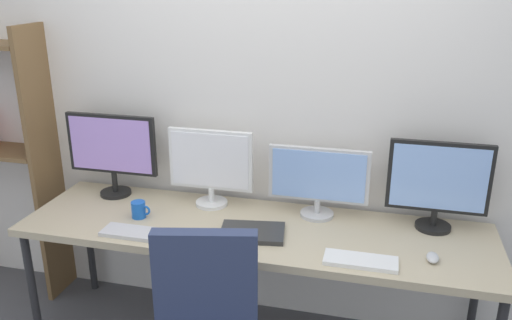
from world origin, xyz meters
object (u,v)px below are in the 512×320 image
at_px(monitor_center_right, 318,179).
at_px(monitor_far_right, 438,182).
at_px(desk, 254,235).
at_px(laptop_closed, 252,232).
at_px(monitor_far_left, 112,149).
at_px(computer_mouse, 433,257).
at_px(keyboard_right, 361,261).
at_px(monitor_center_left, 211,165).
at_px(keyboard_left, 134,233).
at_px(coffee_mug, 139,210).

distance_m(monitor_center_right, monitor_far_right, 0.60).
xyz_separation_m(desk, laptop_closed, (0.02, -0.09, 0.06)).
bearing_deg(monitor_far_left, monitor_center_right, -0.00).
bearing_deg(computer_mouse, keyboard_right, -162.61).
xyz_separation_m(desk, monitor_center_right, (0.30, 0.21, 0.26)).
distance_m(monitor_center_left, computer_mouse, 1.25).
height_order(monitor_center_right, laptop_closed, monitor_center_right).
xyz_separation_m(keyboard_left, keyboard_right, (1.12, 0.00, 0.00)).
bearing_deg(laptop_closed, monitor_center_right, 37.45).
bearing_deg(monitor_center_right, computer_mouse, -30.66).
relative_size(keyboard_right, computer_mouse, 3.46).
bearing_deg(keyboard_left, monitor_far_right, 16.86).
bearing_deg(keyboard_left, computer_mouse, 3.96).
bearing_deg(coffee_mug, monitor_center_right, 15.43).
relative_size(monitor_far_left, keyboard_right, 1.63).
height_order(computer_mouse, laptop_closed, computer_mouse).
bearing_deg(coffee_mug, monitor_far_left, 137.28).
relative_size(monitor_far_left, laptop_closed, 1.69).
bearing_deg(monitor_far_right, keyboard_left, -163.14).
xyz_separation_m(monitor_center_right, computer_mouse, (0.58, -0.34, -0.20)).
bearing_deg(keyboard_left, coffee_mug, 108.73).
bearing_deg(keyboard_left, monitor_far_left, 127.51).
distance_m(computer_mouse, laptop_closed, 0.86).
distance_m(desk, monitor_far_left, 0.98).
bearing_deg(keyboard_right, keyboard_left, 180.00).
bearing_deg(monitor_far_right, desk, -166.72).
bearing_deg(monitor_far_left, monitor_center_left, -0.00).
height_order(desk, monitor_far_left, monitor_far_left).
relative_size(monitor_center_right, coffee_mug, 5.03).
relative_size(monitor_far_right, keyboard_left, 1.50).
bearing_deg(computer_mouse, laptop_closed, 177.03).
xyz_separation_m(computer_mouse, laptop_closed, (-0.86, 0.04, -0.00)).
distance_m(desk, laptop_closed, 0.11).
bearing_deg(computer_mouse, keyboard_left, -176.04).
bearing_deg(monitor_far_left, desk, -13.28).
bearing_deg(monitor_far_right, computer_mouse, -93.61).
relative_size(monitor_center_left, laptop_closed, 1.49).
bearing_deg(keyboard_right, computer_mouse, 17.39).
bearing_deg(computer_mouse, desk, 171.55).
bearing_deg(laptop_closed, monitor_far_left, 153.09).
bearing_deg(monitor_center_left, keyboard_left, -120.46).
bearing_deg(laptop_closed, coffee_mug, 167.27).
bearing_deg(coffee_mug, monitor_far_right, 9.50).
relative_size(monitor_center_right, laptop_closed, 1.67).
distance_m(monitor_center_left, laptop_closed, 0.49).
xyz_separation_m(desk, computer_mouse, (0.88, -0.13, 0.06)).
bearing_deg(monitor_far_left, computer_mouse, -10.91).
bearing_deg(keyboard_right, coffee_mug, 171.00).
distance_m(monitor_far_right, coffee_mug, 1.56).
xyz_separation_m(monitor_center_left, keyboard_right, (0.86, -0.44, -0.23)).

